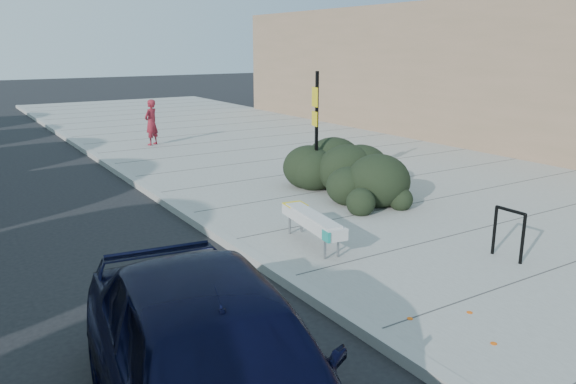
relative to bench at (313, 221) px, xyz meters
name	(u,v)px	position (x,y,z in m)	size (l,w,h in m)	color
ground	(289,286)	(-1.13, -1.00, -0.60)	(120.00, 120.00, 0.00)	black
sidewalk_near	(362,176)	(4.47, 4.00, -0.52)	(11.20, 50.00, 0.15)	gray
curb_near	(172,205)	(-1.13, 4.00, -0.51)	(0.22, 50.00, 0.17)	#9E9E99
bench	(313,221)	(0.00, 0.00, 0.00)	(0.66, 1.90, 0.57)	gray
bike_rack	(509,229)	(2.36, -2.29, 0.07)	(0.06, 0.60, 0.87)	black
sign_post	(316,124)	(2.36, 3.28, 1.17)	(0.14, 0.33, 2.87)	black
hedge	(347,166)	(2.74, 2.52, 0.22)	(1.77, 3.54, 1.33)	black
sedan_navy	(216,369)	(-3.63, -3.71, 0.24)	(1.97, 4.91, 1.67)	black
pedestrian	(151,122)	(1.07, 11.57, 0.36)	(0.59, 0.39, 1.61)	maroon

